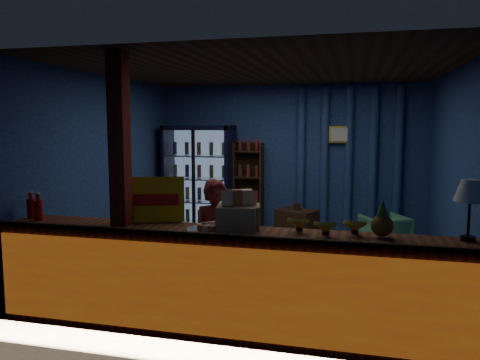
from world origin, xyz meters
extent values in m
plane|color=#515154|center=(0.00, 0.00, 0.00)|extent=(4.60, 4.60, 0.00)
plane|color=navy|center=(0.00, 2.20, 1.30)|extent=(4.60, 0.00, 4.60)
plane|color=navy|center=(0.00, -2.20, 1.30)|extent=(4.60, 0.00, 4.60)
plane|color=navy|center=(-2.30, 0.00, 1.30)|extent=(0.00, 4.40, 4.40)
plane|color=navy|center=(2.30, 0.00, 1.30)|extent=(0.00, 4.40, 4.40)
plane|color=#472D19|center=(0.00, 0.00, 2.60)|extent=(4.60, 4.60, 0.00)
cube|color=brown|center=(0.00, -1.90, 0.47)|extent=(4.40, 0.55, 0.95)
cube|color=red|center=(0.00, -2.19, 0.47)|extent=(4.35, 0.02, 0.81)
cube|color=#31220F|center=(0.00, -2.17, 0.97)|extent=(4.40, 0.04, 0.04)
cube|color=maroon|center=(-1.05, -1.90, 1.30)|extent=(0.16, 0.16, 2.60)
cube|color=black|center=(-1.55, 2.12, 0.95)|extent=(1.20, 0.06, 1.90)
cube|color=black|center=(-2.12, 1.85, 0.95)|extent=(0.06, 0.60, 1.90)
cube|color=black|center=(-0.98, 1.85, 0.95)|extent=(0.06, 0.60, 1.90)
cube|color=black|center=(-1.55, 1.85, 1.86)|extent=(1.20, 0.60, 0.08)
cube|color=black|center=(-1.55, 1.85, 0.04)|extent=(1.20, 0.60, 0.08)
cube|color=#99B2D8|center=(-1.55, 2.07, 0.95)|extent=(1.08, 0.02, 1.74)
cube|color=white|center=(-1.55, 1.57, 0.95)|extent=(1.12, 0.02, 1.78)
cube|color=black|center=(-1.55, 1.55, 0.95)|extent=(0.05, 0.05, 1.80)
cube|color=silver|center=(-1.55, 1.85, 0.17)|extent=(1.08, 0.48, 0.02)
cylinder|color=#BD581B|center=(-2.00, 1.85, 0.30)|extent=(0.07, 0.07, 0.22)
cylinder|color=#1C6218|center=(-1.77, 1.85, 0.30)|extent=(0.07, 0.07, 0.22)
cylinder|color=#AC9D1A|center=(-1.55, 1.85, 0.30)|extent=(0.07, 0.07, 0.22)
cylinder|color=navy|center=(-1.32, 1.85, 0.30)|extent=(0.07, 0.07, 0.22)
cylinder|color=maroon|center=(-1.10, 1.85, 0.30)|extent=(0.07, 0.07, 0.22)
cube|color=silver|center=(-1.55, 1.85, 0.57)|extent=(1.08, 0.48, 0.02)
cylinder|color=#1C6218|center=(-2.00, 1.85, 0.70)|extent=(0.07, 0.07, 0.22)
cylinder|color=#AC9D1A|center=(-1.77, 1.85, 0.70)|extent=(0.07, 0.07, 0.22)
cylinder|color=navy|center=(-1.55, 1.85, 0.70)|extent=(0.07, 0.07, 0.22)
cylinder|color=maroon|center=(-1.32, 1.85, 0.70)|extent=(0.07, 0.07, 0.22)
cylinder|color=#BD581B|center=(-1.10, 1.85, 0.70)|extent=(0.07, 0.07, 0.22)
cube|color=silver|center=(-1.55, 1.85, 0.97)|extent=(1.08, 0.48, 0.02)
cylinder|color=#AC9D1A|center=(-2.00, 1.85, 1.10)|extent=(0.07, 0.07, 0.22)
cylinder|color=navy|center=(-1.77, 1.85, 1.10)|extent=(0.07, 0.07, 0.22)
cylinder|color=maroon|center=(-1.55, 1.85, 1.10)|extent=(0.07, 0.07, 0.22)
cylinder|color=#BD581B|center=(-1.32, 1.85, 1.10)|extent=(0.07, 0.07, 0.22)
cylinder|color=#1C6218|center=(-1.10, 1.85, 1.10)|extent=(0.07, 0.07, 0.22)
cube|color=silver|center=(-1.55, 1.85, 1.37)|extent=(1.08, 0.48, 0.02)
cylinder|color=navy|center=(-2.00, 1.85, 1.50)|extent=(0.07, 0.07, 0.22)
cylinder|color=maroon|center=(-1.77, 1.85, 1.50)|extent=(0.07, 0.07, 0.22)
cylinder|color=#BD581B|center=(-1.55, 1.85, 1.50)|extent=(0.07, 0.07, 0.22)
cylinder|color=#1C6218|center=(-1.32, 1.85, 1.50)|extent=(0.07, 0.07, 0.22)
cylinder|color=#AC9D1A|center=(-1.10, 1.85, 1.50)|extent=(0.07, 0.07, 0.22)
cube|color=#31220F|center=(-0.70, 2.15, 0.80)|extent=(0.50, 0.02, 1.60)
cube|color=#31220F|center=(-0.93, 2.02, 0.80)|extent=(0.03, 0.28, 1.60)
cube|color=#31220F|center=(-0.46, 2.02, 0.80)|extent=(0.03, 0.28, 1.60)
cube|color=#31220F|center=(-0.70, 2.02, 0.10)|extent=(0.46, 0.26, 0.02)
cube|color=#31220F|center=(-0.70, 2.02, 0.55)|extent=(0.46, 0.26, 0.02)
cube|color=#31220F|center=(-0.70, 2.02, 1.00)|extent=(0.46, 0.26, 0.02)
cube|color=#31220F|center=(-0.70, 2.02, 1.45)|extent=(0.46, 0.26, 0.02)
cylinder|color=navy|center=(0.20, 2.14, 1.30)|extent=(0.14, 0.14, 2.50)
cylinder|color=navy|center=(0.60, 2.14, 1.30)|extent=(0.14, 0.14, 2.50)
cylinder|color=navy|center=(1.00, 2.14, 1.30)|extent=(0.14, 0.14, 2.50)
cylinder|color=navy|center=(1.40, 2.14, 1.30)|extent=(0.14, 0.14, 2.50)
cylinder|color=navy|center=(1.80, 2.14, 1.30)|extent=(0.14, 0.14, 2.50)
cube|color=yellow|center=(0.85, 2.10, 1.75)|extent=(0.36, 0.03, 0.28)
cube|color=silver|center=(0.85, 2.08, 1.75)|extent=(0.30, 0.01, 0.22)
imported|color=maroon|center=(-0.25, -1.41, 0.68)|extent=(0.57, 0.46, 1.36)
imported|color=#58B073|center=(1.57, 1.32, 0.28)|extent=(0.81, 0.82, 0.56)
cube|color=#31220F|center=(0.22, 1.53, 0.27)|extent=(0.72, 0.64, 0.54)
cylinder|color=#31220F|center=(0.22, 1.53, 0.60)|extent=(0.11, 0.11, 0.11)
cube|color=gold|center=(-0.79, -1.68, 1.18)|extent=(0.57, 0.30, 0.45)
cube|color=#B6110C|center=(-0.79, -1.70, 1.18)|extent=(0.46, 0.19, 0.11)
cylinder|color=#B6110C|center=(-2.12, -1.82, 1.05)|extent=(0.09, 0.09, 0.20)
cylinder|color=#B6110C|center=(-2.12, -1.82, 1.19)|extent=(0.04, 0.04, 0.08)
cylinder|color=white|center=(-2.12, -1.82, 1.23)|extent=(0.04, 0.04, 0.02)
cylinder|color=#B6110C|center=(-1.98, -1.90, 1.05)|extent=(0.09, 0.09, 0.20)
cylinder|color=#B6110C|center=(-1.98, -1.90, 1.19)|extent=(0.04, 0.04, 0.08)
cylinder|color=white|center=(-1.98, -1.90, 1.23)|extent=(0.04, 0.04, 0.02)
cube|color=tan|center=(0.08, -1.85, 1.06)|extent=(0.40, 0.35, 0.23)
cube|color=orange|center=(-0.01, -1.86, 1.25)|extent=(0.10, 0.08, 0.15)
cube|color=orange|center=(0.08, -1.85, 1.25)|extent=(0.10, 0.08, 0.15)
cube|color=orange|center=(0.16, -1.83, 1.25)|extent=(0.10, 0.08, 0.15)
cube|color=tan|center=(0.10, -1.75, 1.06)|extent=(0.39, 0.34, 0.22)
cube|color=orange|center=(0.02, -1.76, 1.24)|extent=(0.10, 0.08, 0.14)
cube|color=orange|center=(0.10, -1.75, 1.24)|extent=(0.10, 0.08, 0.14)
cube|color=orange|center=(0.18, -1.73, 1.24)|extent=(0.10, 0.08, 0.14)
cylinder|color=silver|center=(-0.15, -1.94, 0.96)|extent=(0.42, 0.42, 0.02)
cube|color=orange|center=(-0.07, -1.94, 1.00)|extent=(0.09, 0.06, 0.05)
cube|color=orange|center=(-0.10, -1.88, 1.00)|extent=(0.11, 0.11, 0.05)
cube|color=orange|center=(-0.15, -1.86, 1.00)|extent=(0.06, 0.09, 0.05)
cube|color=orange|center=(-0.21, -1.88, 1.00)|extent=(0.11, 0.11, 0.05)
cube|color=orange|center=(-0.24, -1.94, 1.00)|extent=(0.09, 0.06, 0.05)
cube|color=orange|center=(-0.21, -2.00, 1.00)|extent=(0.11, 0.11, 0.05)
cube|color=orange|center=(-0.15, -2.02, 1.00)|extent=(0.06, 0.09, 0.05)
cube|color=orange|center=(-0.10, -2.00, 1.00)|extent=(0.11, 0.11, 0.05)
cylinder|color=black|center=(2.05, -1.76, 0.97)|extent=(0.12, 0.12, 0.04)
cylinder|color=black|center=(2.05, -1.76, 1.15)|extent=(0.02, 0.02, 0.36)
cone|color=white|center=(2.05, -1.76, 1.37)|extent=(0.26, 0.26, 0.18)
sphere|color=olive|center=(1.36, -1.81, 1.06)|extent=(0.19, 0.19, 0.19)
cone|color=#236020|center=(1.36, -1.81, 1.21)|extent=(0.11, 0.11, 0.15)
camera|label=1|loc=(1.12, -5.92, 1.91)|focal=35.00mm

